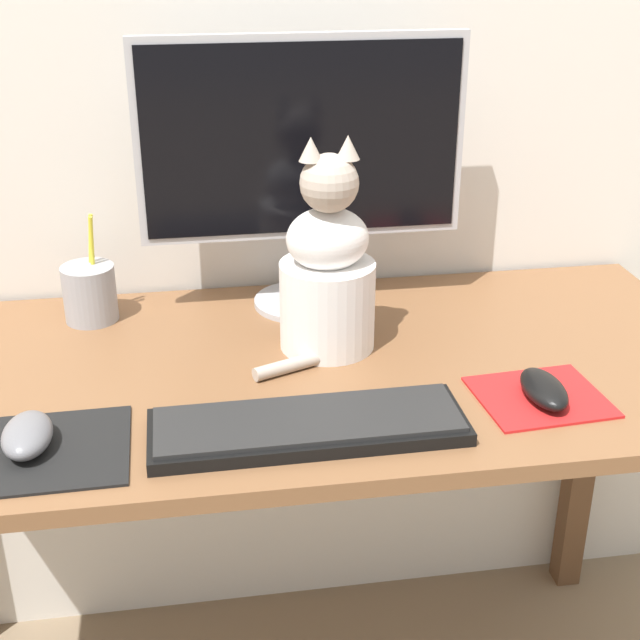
# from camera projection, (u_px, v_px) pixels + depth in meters

# --- Properties ---
(desk) EXTENTS (1.37, 0.63, 0.73)m
(desk) POSITION_uv_depth(u_px,v_px,m) (290.00, 423.00, 1.39)
(desk) COLOR brown
(desk) RESTS_ON ground_plane
(monitor) EXTENTS (0.53, 0.17, 0.45)m
(monitor) POSITION_uv_depth(u_px,v_px,m) (302.00, 156.00, 1.44)
(monitor) COLOR #B2B2B7
(monitor) RESTS_ON desk
(keyboard) EXTENTS (0.42, 0.14, 0.02)m
(keyboard) POSITION_uv_depth(u_px,v_px,m) (311.00, 425.00, 1.16)
(keyboard) COLOR black
(keyboard) RESTS_ON desk
(mousepad_left) EXTENTS (0.21, 0.19, 0.00)m
(mousepad_left) POSITION_uv_depth(u_px,v_px,m) (45.00, 451.00, 1.13)
(mousepad_left) COLOR black
(mousepad_left) RESTS_ON desk
(mousepad_right) EXTENTS (0.19, 0.17, 0.00)m
(mousepad_right) POSITION_uv_depth(u_px,v_px,m) (540.00, 397.00, 1.25)
(mousepad_right) COLOR red
(mousepad_right) RESTS_ON desk
(computer_mouse_left) EXTENTS (0.06, 0.11, 0.04)m
(computer_mouse_left) POSITION_uv_depth(u_px,v_px,m) (27.00, 435.00, 1.12)
(computer_mouse_left) COLOR slate
(computer_mouse_left) RESTS_ON mousepad_left
(computer_mouse_right) EXTENTS (0.06, 0.11, 0.03)m
(computer_mouse_right) POSITION_uv_depth(u_px,v_px,m) (544.00, 389.00, 1.23)
(computer_mouse_right) COLOR black
(computer_mouse_right) RESTS_ON mousepad_right
(cat) EXTENTS (0.20, 0.19, 0.33)m
(cat) POSITION_uv_depth(u_px,v_px,m) (327.00, 273.00, 1.35)
(cat) COLOR white
(cat) RESTS_ON desk
(pen_cup) EXTENTS (0.09, 0.09, 0.18)m
(pen_cup) POSITION_uv_depth(u_px,v_px,m) (90.00, 293.00, 1.47)
(pen_cup) COLOR #99999E
(pen_cup) RESTS_ON desk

